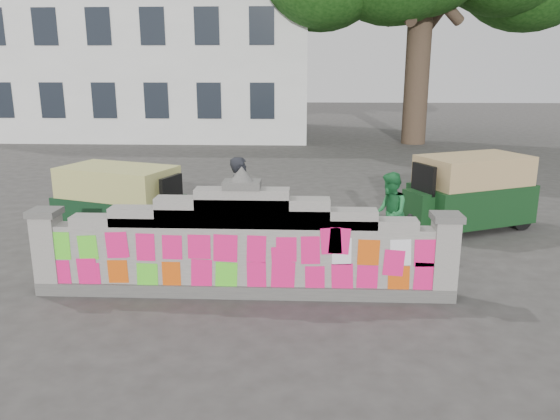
{
  "coord_description": "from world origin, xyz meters",
  "views": [
    {
      "loc": [
        0.91,
        -7.83,
        3.39
      ],
      "look_at": [
        0.52,
        1.0,
        1.1
      ],
      "focal_mm": 35.0,
      "sensor_mm": 36.0,
      "label": 1
    }
  ],
  "objects_px": {
    "pedestrian": "(390,214)",
    "rickshaw_right": "(469,191)",
    "cyclist_rider": "(242,215)",
    "cyclist_bike": "(242,232)",
    "rickshaw_left": "(122,203)"
  },
  "relations": [
    {
      "from": "pedestrian",
      "to": "rickshaw_right",
      "type": "height_order",
      "value": "rickshaw_right"
    },
    {
      "from": "pedestrian",
      "to": "cyclist_rider",
      "type": "bearing_deg",
      "value": -82.2
    },
    {
      "from": "cyclist_rider",
      "to": "pedestrian",
      "type": "bearing_deg",
      "value": -73.71
    },
    {
      "from": "rickshaw_left",
      "to": "rickshaw_right",
      "type": "xyz_separation_m",
      "value": [
        7.19,
        1.28,
        0.04
      ]
    },
    {
      "from": "cyclist_rider",
      "to": "rickshaw_left",
      "type": "xyz_separation_m",
      "value": [
        -2.48,
        0.82,
        -0.02
      ]
    },
    {
      "from": "pedestrian",
      "to": "rickshaw_right",
      "type": "xyz_separation_m",
      "value": [
        1.97,
        1.81,
        0.05
      ]
    },
    {
      "from": "cyclist_bike",
      "to": "pedestrian",
      "type": "distance_m",
      "value": 2.76
    },
    {
      "from": "cyclist_bike",
      "to": "rickshaw_right",
      "type": "xyz_separation_m",
      "value": [
        4.7,
        2.1,
        0.35
      ]
    },
    {
      "from": "rickshaw_left",
      "to": "rickshaw_right",
      "type": "distance_m",
      "value": 7.3
    },
    {
      "from": "cyclist_bike",
      "to": "rickshaw_left",
      "type": "height_order",
      "value": "rickshaw_left"
    },
    {
      "from": "pedestrian",
      "to": "rickshaw_left",
      "type": "bearing_deg",
      "value": -94.02
    },
    {
      "from": "cyclist_rider",
      "to": "rickshaw_right",
      "type": "bearing_deg",
      "value": -55.62
    },
    {
      "from": "cyclist_bike",
      "to": "rickshaw_right",
      "type": "distance_m",
      "value": 5.16
    },
    {
      "from": "cyclist_rider",
      "to": "pedestrian",
      "type": "height_order",
      "value": "cyclist_rider"
    },
    {
      "from": "cyclist_bike",
      "to": "pedestrian",
      "type": "bearing_deg",
      "value": -73.71
    }
  ]
}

